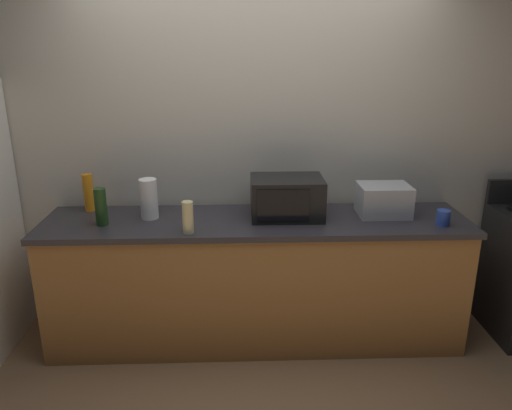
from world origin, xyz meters
TOP-DOWN VIEW (x-y plane):
  - ground_plane at (0.00, 0.00)m, footprint 8.00×8.00m
  - back_wall at (0.00, 0.81)m, footprint 6.40×0.10m
  - counter_run at (0.00, 0.40)m, footprint 2.84×0.64m
  - microwave at (0.21, 0.45)m, footprint 0.48×0.35m
  - toaster_oven at (0.87, 0.46)m, footprint 0.34×0.26m
  - paper_towel_roll at (-0.71, 0.45)m, footprint 0.12×0.12m
  - bottle_wine at (-1.00, 0.33)m, footprint 0.08×0.08m
  - bottle_hand_soap at (-0.43, 0.17)m, footprint 0.07×0.07m
  - bottle_dish_soap at (-1.16, 0.62)m, footprint 0.07×0.07m
  - mug_blue at (1.20, 0.25)m, footprint 0.09×0.09m

SIDE VIEW (x-z plane):
  - ground_plane at x=0.00m, z-range 0.00..0.00m
  - counter_run at x=0.00m, z-range 0.00..0.90m
  - mug_blue at x=1.20m, z-range 0.90..1.00m
  - bottle_hand_soap at x=-0.43m, z-range 0.90..1.10m
  - toaster_oven at x=0.87m, z-range 0.90..1.11m
  - bottle_wine at x=-1.00m, z-range 0.90..1.14m
  - bottle_dish_soap at x=-1.16m, z-range 0.90..1.16m
  - microwave at x=0.21m, z-range 0.90..1.17m
  - paper_towel_roll at x=-0.71m, z-range 0.90..1.17m
  - back_wall at x=0.00m, z-range 0.00..2.70m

